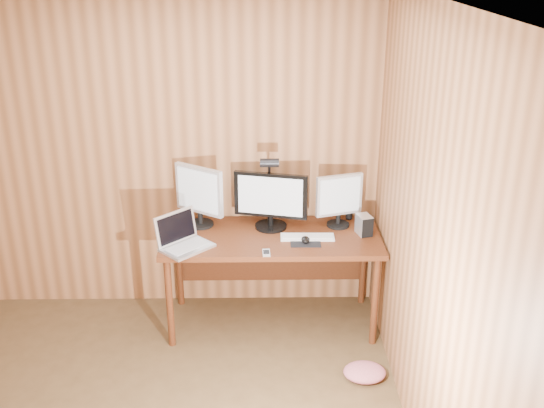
{
  "coord_description": "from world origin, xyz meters",
  "views": [
    {
      "loc": [
        0.87,
        -2.62,
        2.75
      ],
      "look_at": [
        0.93,
        1.58,
        1.02
      ],
      "focal_mm": 42.0,
      "sensor_mm": 36.0,
      "label": 1
    }
  ],
  "objects_px": {
    "desk": "(272,246)",
    "mouse": "(306,239)",
    "phone": "(266,253)",
    "speaker": "(349,211)",
    "monitor_left": "(199,194)",
    "hard_drive": "(364,225)",
    "monitor_center": "(271,200)",
    "monitor_right": "(339,199)",
    "keyboard": "(307,237)",
    "desk_lamp": "(269,181)",
    "laptop": "(182,239)"
  },
  "relations": [
    {
      "from": "monitor_center",
      "to": "hard_drive",
      "type": "distance_m",
      "value": 0.72
    },
    {
      "from": "phone",
      "to": "keyboard",
      "type": "bearing_deg",
      "value": 36.62
    },
    {
      "from": "monitor_left",
      "to": "hard_drive",
      "type": "height_order",
      "value": "monitor_left"
    },
    {
      "from": "monitor_right",
      "to": "hard_drive",
      "type": "height_order",
      "value": "monitor_right"
    },
    {
      "from": "keyboard",
      "to": "desk_lamp",
      "type": "xyz_separation_m",
      "value": [
        -0.27,
        0.22,
        0.36
      ]
    },
    {
      "from": "laptop",
      "to": "keyboard",
      "type": "bearing_deg",
      "value": -37.07
    },
    {
      "from": "monitor_center",
      "to": "desk_lamp",
      "type": "relative_size",
      "value": 0.92
    },
    {
      "from": "mouse",
      "to": "keyboard",
      "type": "bearing_deg",
      "value": 85.11
    },
    {
      "from": "monitor_left",
      "to": "mouse",
      "type": "distance_m",
      "value": 0.87
    },
    {
      "from": "laptop",
      "to": "speaker",
      "type": "bearing_deg",
      "value": -24.21
    },
    {
      "from": "desk",
      "to": "mouse",
      "type": "distance_m",
      "value": 0.34
    },
    {
      "from": "monitor_center",
      "to": "keyboard",
      "type": "bearing_deg",
      "value": -23.06
    },
    {
      "from": "monitor_center",
      "to": "keyboard",
      "type": "distance_m",
      "value": 0.39
    },
    {
      "from": "laptop",
      "to": "phone",
      "type": "height_order",
      "value": "laptop"
    },
    {
      "from": "monitor_center",
      "to": "speaker",
      "type": "distance_m",
      "value": 0.65
    },
    {
      "from": "mouse",
      "to": "hard_drive",
      "type": "relative_size",
      "value": 0.68
    },
    {
      "from": "speaker",
      "to": "desk_lamp",
      "type": "distance_m",
      "value": 0.71
    },
    {
      "from": "desk",
      "to": "hard_drive",
      "type": "xyz_separation_m",
      "value": [
        0.68,
        -0.06,
        0.2
      ]
    },
    {
      "from": "phone",
      "to": "desk_lamp",
      "type": "relative_size",
      "value": 0.18
    },
    {
      "from": "hard_drive",
      "to": "phone",
      "type": "relative_size",
      "value": 1.46
    },
    {
      "from": "desk_lamp",
      "to": "speaker",
      "type": "bearing_deg",
      "value": -5.61
    },
    {
      "from": "keyboard",
      "to": "mouse",
      "type": "height_order",
      "value": "mouse"
    },
    {
      "from": "desk",
      "to": "monitor_left",
      "type": "height_order",
      "value": "monitor_left"
    },
    {
      "from": "speaker",
      "to": "monitor_right",
      "type": "bearing_deg",
      "value": -126.72
    },
    {
      "from": "monitor_center",
      "to": "monitor_right",
      "type": "height_order",
      "value": "monitor_center"
    },
    {
      "from": "monitor_right",
      "to": "mouse",
      "type": "distance_m",
      "value": 0.43
    },
    {
      "from": "monitor_center",
      "to": "laptop",
      "type": "relative_size",
      "value": 1.28
    },
    {
      "from": "laptop",
      "to": "desk_lamp",
      "type": "distance_m",
      "value": 0.78
    },
    {
      "from": "laptop",
      "to": "speaker",
      "type": "height_order",
      "value": "laptop"
    },
    {
      "from": "monitor_left",
      "to": "laptop",
      "type": "distance_m",
      "value": 0.43
    },
    {
      "from": "monitor_left",
      "to": "desk",
      "type": "bearing_deg",
      "value": 21.78
    },
    {
      "from": "monitor_left",
      "to": "laptop",
      "type": "bearing_deg",
      "value": -70.65
    },
    {
      "from": "monitor_left",
      "to": "phone",
      "type": "xyz_separation_m",
      "value": [
        0.5,
        -0.49,
        -0.25
      ]
    },
    {
      "from": "phone",
      "to": "speaker",
      "type": "bearing_deg",
      "value": 39.96
    },
    {
      "from": "desk",
      "to": "keyboard",
      "type": "xyz_separation_m",
      "value": [
        0.26,
        -0.13,
        0.13
      ]
    },
    {
      "from": "keyboard",
      "to": "laptop",
      "type": "bearing_deg",
      "value": -170.98
    },
    {
      "from": "monitor_left",
      "to": "speaker",
      "type": "xyz_separation_m",
      "value": [
        1.15,
        0.11,
        -0.19
      ]
    },
    {
      "from": "monitor_center",
      "to": "speaker",
      "type": "xyz_separation_m",
      "value": [
        0.61,
        0.15,
        -0.16
      ]
    },
    {
      "from": "keyboard",
      "to": "desk_lamp",
      "type": "relative_size",
      "value": 0.66
    },
    {
      "from": "monitor_right",
      "to": "hard_drive",
      "type": "bearing_deg",
      "value": -57.85
    },
    {
      "from": "monitor_right",
      "to": "desk_lamp",
      "type": "relative_size",
      "value": 0.69
    },
    {
      "from": "monitor_right",
      "to": "desk_lamp",
      "type": "distance_m",
      "value": 0.54
    },
    {
      "from": "desk_lamp",
      "to": "desk",
      "type": "bearing_deg",
      "value": -97.68
    },
    {
      "from": "keyboard",
      "to": "desk",
      "type": "bearing_deg",
      "value": 154.84
    },
    {
      "from": "speaker",
      "to": "laptop",
      "type": "bearing_deg",
      "value": -159.06
    },
    {
      "from": "monitor_center",
      "to": "hard_drive",
      "type": "height_order",
      "value": "monitor_center"
    },
    {
      "from": "desk_lamp",
      "to": "laptop",
      "type": "bearing_deg",
      "value": -168.23
    },
    {
      "from": "hard_drive",
      "to": "speaker",
      "type": "relative_size",
      "value": 1.25
    },
    {
      "from": "hard_drive",
      "to": "phone",
      "type": "bearing_deg",
      "value": -172.58
    },
    {
      "from": "keyboard",
      "to": "hard_drive",
      "type": "bearing_deg",
      "value": 9.71
    }
  ]
}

